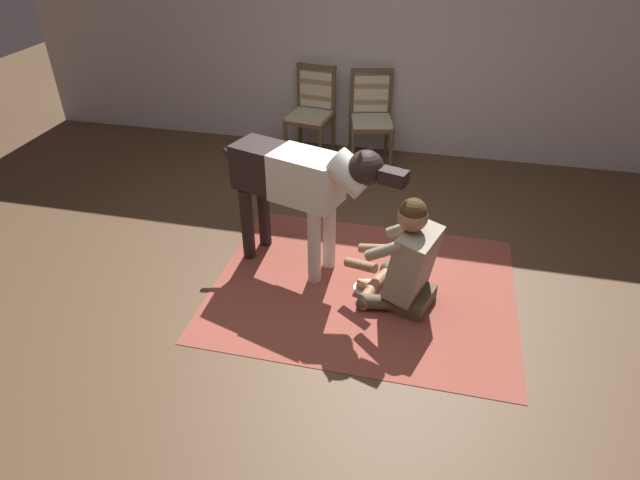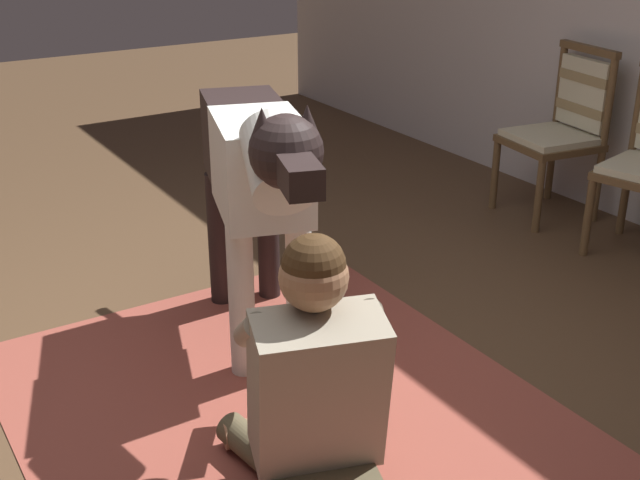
# 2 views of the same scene
# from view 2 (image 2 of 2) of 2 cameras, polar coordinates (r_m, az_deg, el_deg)

# --- Properties ---
(ground_plane) EXTENTS (14.55, 14.55, 0.00)m
(ground_plane) POSITION_cam_2_polar(r_m,az_deg,el_deg) (3.22, -5.89, -10.67)
(ground_plane) COLOR brown
(area_rug) EXTENTS (2.29, 1.82, 0.01)m
(area_rug) POSITION_cam_2_polar(r_m,az_deg,el_deg) (3.07, -1.93, -12.38)
(area_rug) COLOR brown
(area_rug) RESTS_ON ground
(dining_chair_left_of_pair) EXTENTS (0.52, 0.52, 0.98)m
(dining_chair_left_of_pair) POSITION_cam_2_polar(r_m,az_deg,el_deg) (4.97, 16.56, 7.73)
(dining_chair_left_of_pair) COLOR brown
(dining_chair_left_of_pair) RESTS_ON ground
(person_sitting_on_floor) EXTENTS (0.71, 0.60, 0.87)m
(person_sitting_on_floor) POSITION_cam_2_polar(r_m,az_deg,el_deg) (2.61, -0.47, -10.03)
(person_sitting_on_floor) COLOR brown
(person_sitting_on_floor) RESTS_ON ground
(large_dog) EXTENTS (1.51, 0.62, 1.16)m
(large_dog) POSITION_cam_2_polar(r_m,az_deg,el_deg) (3.22, -4.30, 4.67)
(large_dog) COLOR silver
(large_dog) RESTS_ON ground
(hot_dog_on_plate) EXTENTS (0.23, 0.23, 0.06)m
(hot_dog_on_plate) POSITION_cam_2_polar(r_m,az_deg,el_deg) (3.02, -1.76, -12.48)
(hot_dog_on_plate) COLOR silver
(hot_dog_on_plate) RESTS_ON ground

